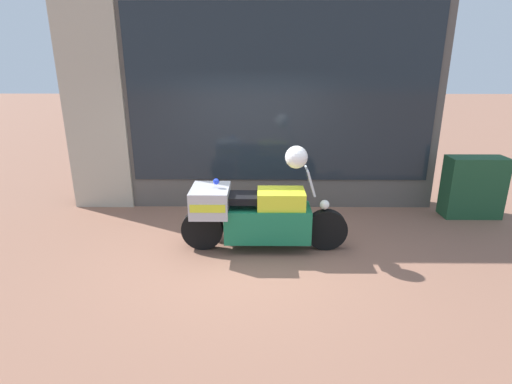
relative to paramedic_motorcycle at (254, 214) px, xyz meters
The scene contains 6 objects.
ground_plane 0.55m from the paramedic_motorcycle, 168.22° to the right, with size 60.00×60.00×0.00m, color #8E604C.
shop_building 2.54m from the paramedic_motorcycle, 105.32° to the left, with size 6.75×0.55×4.05m.
window_display 2.06m from the paramedic_motorcycle, 78.35° to the left, with size 5.21×0.30×1.78m.
paramedic_motorcycle is the anchor object (origin of this frame).
utility_cabinet 4.08m from the paramedic_motorcycle, 19.56° to the left, with size 0.99×0.43×1.08m, color #1E4C2D.
white_helmet 1.03m from the paramedic_motorcycle, ahead, with size 0.32×0.32×0.32m, color white.
Camera 1 is at (0.14, -5.37, 2.65)m, focal length 28.00 mm.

